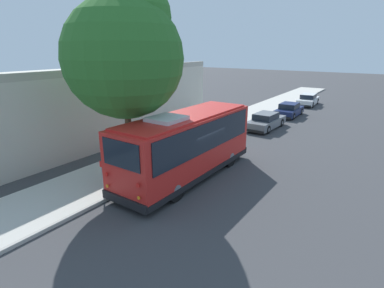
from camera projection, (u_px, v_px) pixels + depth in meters
name	position (u px, v px, depth m)	size (l,w,h in m)	color
ground_plane	(192.00, 175.00, 15.55)	(160.00, 160.00, 0.00)	#3D3D3F
sidewalk_slab	(143.00, 161.00, 17.38)	(80.00, 3.66, 0.15)	beige
curb_strip	(168.00, 168.00, 16.36)	(80.00, 0.14, 0.15)	#AAA69D
shuttle_bus	(187.00, 142.00, 14.87)	(8.78, 2.72, 3.42)	red
parked_sedan_gray	(266.00, 121.00, 24.47)	(4.73, 1.89, 1.31)	slate
parked_sedan_navy	(289.00, 110.00, 28.96)	(4.35, 1.83, 1.28)	#19234C
parked_sedan_white	(308.00, 100.00, 34.57)	(4.66, 1.88, 1.31)	silver
street_tree	(126.00, 50.00, 13.65)	(5.53, 5.53, 9.30)	brown
sign_post_near	(103.00, 177.00, 13.12)	(0.06, 0.22, 1.51)	gray
sign_post_far	(126.00, 166.00, 14.23)	(0.06, 0.22, 1.55)	gray
fire_hydrant	(223.00, 131.00, 21.86)	(0.22, 0.22, 0.81)	gold
building_backdrop	(74.00, 107.00, 20.85)	(22.70, 6.96, 5.19)	beige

